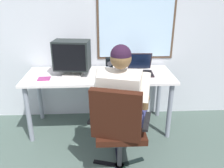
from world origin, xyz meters
TOP-DOWN VIEW (x-y plane):
  - wall_rear at (0.03, 2.65)m, footprint 4.80×0.08m
  - desk at (0.16, 2.25)m, footprint 1.83×0.68m
  - office_chair at (0.33, 1.37)m, footprint 0.63×0.59m
  - person_seated at (0.40, 1.63)m, footprint 0.66×0.88m
  - crt_monitor at (-0.16, 2.27)m, footprint 0.45×0.30m
  - laptop at (0.68, 2.30)m, footprint 0.31×0.34m
  - wine_glass at (0.26, 2.13)m, footprint 0.08×0.08m
  - desk_speaker at (0.29, 2.37)m, footprint 0.09×0.10m
  - cd_case at (-0.49, 2.12)m, footprint 0.15×0.13m
  - coffee_mug at (0.41, 2.09)m, footprint 0.07×0.07m

SIDE VIEW (x-z plane):
  - office_chair at x=0.33m, z-range 0.08..1.04m
  - desk at x=0.16m, z-range 0.29..1.04m
  - person_seated at x=0.40m, z-range 0.03..1.32m
  - cd_case at x=-0.49m, z-range 0.75..0.76m
  - coffee_mug at x=0.41m, z-range 0.75..0.86m
  - laptop at x=0.68m, z-range 0.70..0.93m
  - desk_speaker at x=0.29m, z-range 0.76..0.93m
  - wine_glass at x=0.26m, z-range 0.78..0.91m
  - crt_monitor at x=-0.16m, z-range 0.78..1.21m
  - wall_rear at x=0.03m, z-range 0.00..2.89m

